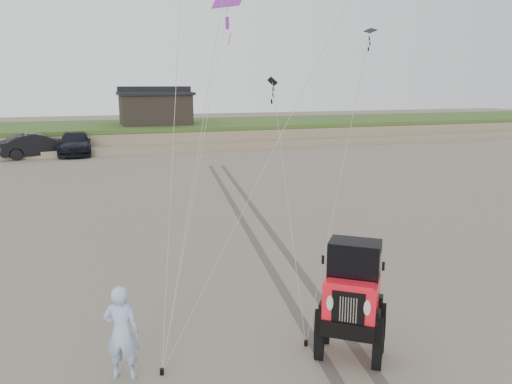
# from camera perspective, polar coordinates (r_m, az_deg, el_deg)

# --- Properties ---
(ground) EXTENTS (160.00, 160.00, 0.00)m
(ground) POSITION_cam_1_polar(r_m,az_deg,el_deg) (11.08, 3.92, -16.59)
(ground) COLOR #6B6054
(ground) RESTS_ON ground
(dune_ridge) EXTENTS (160.00, 14.25, 1.73)m
(dune_ridge) POSITION_cam_1_polar(r_m,az_deg,el_deg) (46.82, -13.87, 6.43)
(dune_ridge) COLOR #7A6B54
(dune_ridge) RESTS_ON ground
(cabin) EXTENTS (6.40, 5.40, 3.35)m
(cabin) POSITION_cam_1_polar(r_m,az_deg,el_deg) (46.35, -11.47, 9.48)
(cabin) COLOR black
(cabin) RESTS_ON dune_ridge
(truck_b) EXTENTS (5.66, 3.21, 1.77)m
(truck_b) POSITION_cam_1_polar(r_m,az_deg,el_deg) (40.01, -23.65, 4.89)
(truck_b) COLOR black
(truck_b) RESTS_ON ground
(truck_c) EXTENTS (2.51, 5.94, 1.71)m
(truck_c) POSITION_cam_1_polar(r_m,az_deg,el_deg) (40.70, -19.99, 5.26)
(truck_c) COLOR black
(truck_c) RESTS_ON ground
(jeep) EXTENTS (4.79, 5.38, 1.89)m
(jeep) POSITION_cam_1_polar(r_m,az_deg,el_deg) (10.23, 10.82, -13.42)
(jeep) COLOR #FF1728
(jeep) RESTS_ON ground
(man) EXTENTS (0.77, 0.63, 1.81)m
(man) POSITION_cam_1_polar(r_m,az_deg,el_deg) (9.77, -15.11, -15.22)
(man) COLOR #88A0D2
(man) RESTS_ON ground
(stake_main) EXTENTS (0.08, 0.08, 0.12)m
(stake_main) POSITION_cam_1_polar(r_m,az_deg,el_deg) (10.10, -10.71, -19.52)
(stake_main) COLOR black
(stake_main) RESTS_ON ground
(stake_aux) EXTENTS (0.08, 0.08, 0.12)m
(stake_aux) POSITION_cam_1_polar(r_m,az_deg,el_deg) (10.90, 5.72, -16.80)
(stake_aux) COLOR black
(stake_aux) RESTS_ON ground
(tire_tracks) EXTENTS (5.22, 29.74, 0.01)m
(tire_tracks) POSITION_cam_1_polar(r_m,az_deg,el_deg) (18.68, 0.27, -4.31)
(tire_tracks) COLOR #4C443D
(tire_tracks) RESTS_ON ground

